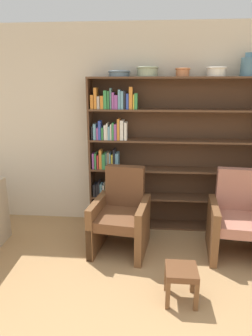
# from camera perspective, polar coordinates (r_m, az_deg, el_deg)

# --- Properties ---
(wall_back) EXTENTS (12.00, 0.06, 2.75)m
(wall_back) POSITION_cam_1_polar(r_m,az_deg,el_deg) (4.22, 4.12, 7.51)
(wall_back) COLOR beige
(wall_back) RESTS_ON ground
(bookshelf) EXTENTS (2.35, 0.30, 2.06)m
(bookshelf) POSITION_cam_1_polar(r_m,az_deg,el_deg) (4.12, 6.47, 2.52)
(bookshelf) COLOR brown
(bookshelf) RESTS_ON ground
(bowl_olive) EXTENTS (0.29, 0.29, 0.07)m
(bowl_olive) POSITION_cam_1_polar(r_m,az_deg,el_deg) (4.01, -1.29, 17.58)
(bowl_olive) COLOR slate
(bowl_olive) RESTS_ON bookshelf
(bowl_cream) EXTENTS (0.28, 0.28, 0.12)m
(bowl_cream) POSITION_cam_1_polar(r_m,az_deg,el_deg) (3.99, 4.09, 17.93)
(bowl_cream) COLOR gray
(bowl_cream) RESTS_ON bookshelf
(bowl_copper) EXTENTS (0.19, 0.19, 0.10)m
(bowl_copper) POSITION_cam_1_polar(r_m,az_deg,el_deg) (4.01, 10.74, 17.57)
(bowl_copper) COLOR #C67547
(bowl_copper) RESTS_ON bookshelf
(bowl_brass) EXTENTS (0.25, 0.25, 0.12)m
(bowl_brass) POSITION_cam_1_polar(r_m,az_deg,el_deg) (4.06, 16.82, 17.24)
(bowl_brass) COLOR silver
(bowl_brass) RESTS_ON bookshelf
(vase_tall) EXTENTS (0.19, 0.19, 0.28)m
(vase_tall) POSITION_cam_1_polar(r_m,az_deg,el_deg) (4.16, 22.28, 17.50)
(vase_tall) COLOR slate
(vase_tall) RESTS_ON bookshelf
(armchair_leather) EXTENTS (0.72, 0.76, 1.00)m
(armchair_leather) POSITION_cam_1_polar(r_m,az_deg,el_deg) (3.69, -0.94, -9.10)
(armchair_leather) COLOR brown
(armchair_leather) RESTS_ON ground
(armchair_cushioned) EXTENTS (0.70, 0.74, 1.00)m
(armchair_cushioned) POSITION_cam_1_polar(r_m,az_deg,el_deg) (3.82, 20.42, -9.29)
(armchair_cushioned) COLOR brown
(armchair_cushioned) RESTS_ON ground
(footstool) EXTENTS (0.29, 0.29, 0.34)m
(footstool) POSITION_cam_1_polar(r_m,az_deg,el_deg) (2.99, 10.50, -19.46)
(footstool) COLOR brown
(footstool) RESTS_ON ground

